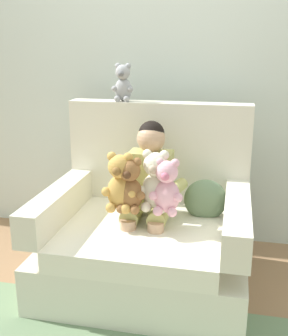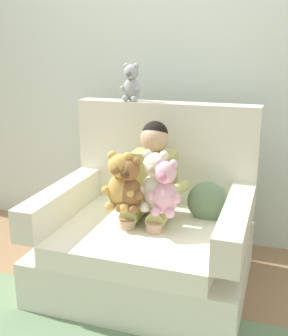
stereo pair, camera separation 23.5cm
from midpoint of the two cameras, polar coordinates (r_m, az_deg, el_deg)
ground_plane at (r=2.71m, az=-2.37°, el=-15.35°), size 8.00×8.00×0.00m
back_wall at (r=3.08m, az=1.20°, el=14.09°), size 6.00×0.10×2.60m
armchair at (r=2.61m, az=-2.10°, el=-8.74°), size 1.19×0.98×1.07m
seated_child at (r=2.52m, az=-2.02°, el=-2.23°), size 0.45×0.39×0.82m
plush_cream at (r=2.36m, az=-1.29°, el=-1.97°), size 0.21×0.17×0.35m
plush_brown at (r=2.35m, az=-4.81°, el=-2.52°), size 0.19×0.15×0.31m
plush_honey at (r=2.37m, az=-6.09°, el=-2.15°), size 0.20×0.16×0.34m
plush_pink at (r=2.31m, az=0.17°, el=-2.78°), size 0.19×0.15×0.32m
plush_grey_on_backrest at (r=2.78m, az=-5.31°, el=11.25°), size 0.14×0.12×0.24m
throw_pillow at (r=2.59m, az=5.73°, el=-4.36°), size 0.27×0.14×0.26m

